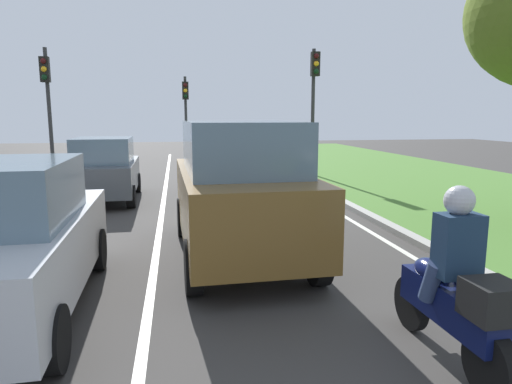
{
  "coord_description": "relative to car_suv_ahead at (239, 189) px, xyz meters",
  "views": [
    {
      "loc": [
        -0.3,
        1.2,
        2.37
      ],
      "look_at": [
        0.9,
        8.05,
        1.2
      ],
      "focal_mm": 31.89,
      "sensor_mm": 36.0,
      "label": 1
    }
  ],
  "objects": [
    {
      "name": "grass_verge_right",
      "position": [
        7.79,
        5.42,
        -1.14
      ],
      "size": [
        9.0,
        48.0,
        0.06
      ],
      "primitive_type": "cube",
      "color": "#47752D",
      "rests_on": "ground"
    },
    {
      "name": "traffic_light_far_median",
      "position": [
        -0.47,
        16.93,
        1.78
      ],
      "size": [
        0.32,
        0.5,
        4.38
      ],
      "color": "#2D2D2D",
      "rests_on": "ground"
    },
    {
      "name": "car_hatchback_far",
      "position": [
        -2.99,
        5.78,
        -0.28
      ],
      "size": [
        1.8,
        3.74,
        1.78
      ],
      "rotation": [
        0.0,
        0.0,
        0.02
      ],
      "color": "#474C51",
      "rests_on": "ground"
    },
    {
      "name": "traffic_light_overhead_left",
      "position": [
        -5.62,
        10.68,
        2.04
      ],
      "size": [
        0.32,
        0.5,
        4.82
      ],
      "color": "#2D2D2D",
      "rests_on": "ground"
    },
    {
      "name": "lane_line_center",
      "position": [
        -1.41,
        5.42,
        -1.16
      ],
      "size": [
        0.12,
        32.0,
        0.01
      ],
      "primitive_type": "cube",
      "color": "silver",
      "rests_on": "ground"
    },
    {
      "name": "rider_person",
      "position": [
        1.54,
        -3.66,
        0.02
      ],
      "size": [
        0.5,
        0.4,
        1.16
      ],
      "rotation": [
        0.0,
        0.0,
        0.01
      ],
      "color": "#192D47",
      "rests_on": "ground"
    },
    {
      "name": "curb_right",
      "position": [
        3.39,
        5.42,
        -1.11
      ],
      "size": [
        0.24,
        48.0,
        0.12
      ],
      "primitive_type": "cube",
      "color": "#9E9B93",
      "rests_on": "ground"
    },
    {
      "name": "car_sedan_left_lane",
      "position": [
        -3.04,
        -1.77,
        -0.25
      ],
      "size": [
        1.93,
        4.34,
        1.86
      ],
      "rotation": [
        0.0,
        0.0,
        0.03
      ],
      "color": "#B7BABF",
      "rests_on": "ground"
    },
    {
      "name": "car_suv_ahead",
      "position": [
        0.0,
        0.0,
        0.0
      ],
      "size": [
        2.07,
        4.55,
        2.28
      ],
      "rotation": [
        0.0,
        0.0,
        0.03
      ],
      "color": "brown",
      "rests_on": "ground"
    },
    {
      "name": "lane_line_right_edge",
      "position": [
        2.89,
        5.42,
        -1.16
      ],
      "size": [
        0.12,
        32.0,
        0.01
      ],
      "primitive_type": "cube",
      "color": "silver",
      "rests_on": "ground"
    },
    {
      "name": "motorcycle",
      "position": [
        1.54,
        -3.71,
        -0.6
      ],
      "size": [
        0.4,
        1.9,
        1.01
      ],
      "rotation": [
        0.0,
        0.0,
        0.01
      ],
      "color": "#0C143F",
      "rests_on": "ground"
    },
    {
      "name": "ground_plane",
      "position": [
        -0.71,
        5.42,
        -1.17
      ],
      "size": [
        60.0,
        60.0,
        0.0
      ],
      "primitive_type": "plane",
      "color": "#383533"
    },
    {
      "name": "traffic_light_near_right",
      "position": [
        4.29,
        9.89,
        2.2
      ],
      "size": [
        0.32,
        0.5,
        4.9
      ],
      "color": "#2D2D2D",
      "rests_on": "ground"
    }
  ]
}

